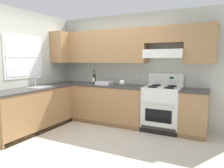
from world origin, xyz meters
name	(u,v)px	position (x,y,z in m)	size (l,w,h in m)	color
ground_plane	(83,141)	(0.00, 0.00, 0.00)	(7.04, 7.04, 0.00)	beige
wall_back	(133,60)	(0.39, 1.53, 1.48)	(4.68, 0.57, 2.55)	beige
wall_left	(28,66)	(-1.59, 0.23, 1.34)	(0.47, 4.00, 2.55)	beige
counter_back_run	(113,104)	(0.02, 1.24, 0.45)	(3.60, 0.65, 0.91)	#A87A4C
counter_left_run	(33,109)	(-1.24, 0.00, 0.46)	(0.63, 1.91, 1.13)	#A87A4C
stove	(162,108)	(1.16, 1.25, 0.48)	(0.76, 0.62, 1.20)	white
wine_bottle	(94,78)	(-0.47, 1.18, 1.05)	(0.07, 0.08, 0.35)	black
bowl	(104,84)	(-0.18, 1.15, 0.94)	(0.35, 0.26, 0.08)	silver
paper_towel_roll	(123,83)	(0.27, 1.21, 0.98)	(0.11, 0.13, 0.13)	white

